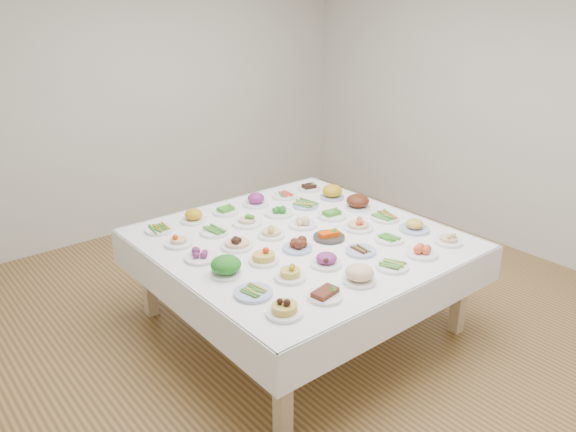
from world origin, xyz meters
TOP-DOWN VIEW (x-y plane):
  - room_envelope at (0.00, 0.00)m, footprint 5.02×5.02m
  - display_table at (-0.14, -0.16)m, footprint 2.13×2.13m
  - dish_0 at (-0.92, -0.93)m, footprint 0.22×0.22m
  - dish_1 at (-0.61, -0.94)m, footprint 0.22×0.22m
  - dish_2 at (-0.31, -0.93)m, footprint 0.23×0.23m
  - dish_3 at (0.01, -0.94)m, footprint 0.22×0.22m
  - dish_4 at (0.33, -0.94)m, footprint 0.23×0.23m
  - dish_5 at (0.64, -0.93)m, footprint 0.21×0.21m
  - dish_6 at (-0.93, -0.64)m, footprint 0.24×0.24m
  - dish_7 at (-0.62, -0.62)m, footprint 0.21×0.21m
  - dish_8 at (-0.31, -0.62)m, footprint 0.21×0.21m
  - dish_9 at (0.02, -0.64)m, footprint 0.22×0.22m
  - dish_10 at (0.33, -0.63)m, footprint 0.21×0.21m
  - dish_11 at (0.63, -0.62)m, footprint 0.23×0.23m
  - dish_12 at (-0.92, -0.31)m, footprint 0.23×0.23m
  - dish_13 at (-0.61, -0.32)m, footprint 0.20×0.20m
  - dish_14 at (-0.30, -0.31)m, footprint 0.21×0.21m
  - dish_15 at (0.01, -0.31)m, footprint 0.24×0.24m
  - dish_16 at (0.32, -0.32)m, footprint 0.23×0.23m
  - dish_17 at (0.63, -0.32)m, footprint 0.23×0.23m
  - dish_18 at (-0.92, -0.00)m, footprint 0.23×0.23m
  - dish_19 at (-0.62, 0.00)m, footprint 0.26×0.26m
  - dish_20 at (-0.30, -0.00)m, footprint 0.21×0.21m
  - dish_21 at (0.01, 0.00)m, footprint 0.22×0.22m
  - dish_22 at (0.32, -0.01)m, footprint 0.23×0.23m
  - dish_23 at (0.63, -0.00)m, footprint 0.24×0.24m
  - dish_24 at (-0.93, 0.31)m, footprint 0.21×0.21m
  - dish_25 at (-0.61, 0.32)m, footprint 0.23×0.22m
  - dish_26 at (-0.31, 0.31)m, footprint 0.24×0.24m
  - dish_27 at (0.02, 0.31)m, footprint 0.23×0.23m
  - dish_28 at (0.32, 0.32)m, footprint 0.24×0.22m
  - dish_29 at (0.64, 0.32)m, footprint 0.21×0.21m
  - dish_30 at (-0.92, 0.63)m, footprint 0.22×0.22m
  - dish_31 at (-0.61, 0.63)m, footprint 0.20×0.20m
  - dish_32 at (-0.31, 0.62)m, footprint 0.21×0.21m
  - dish_33 at (0.00, 0.62)m, footprint 0.23×0.23m
  - dish_34 at (0.33, 0.62)m, footprint 0.23×0.23m
  - dish_35 at (0.63, 0.63)m, footprint 0.21×0.21m

SIDE VIEW (x-z plane):
  - display_table at x=-0.14m, z-range 0.31..1.06m
  - dish_10 at x=0.33m, z-range 0.74..0.79m
  - dish_6 at x=-0.93m, z-range 0.74..0.80m
  - dish_9 at x=0.02m, z-range 0.75..0.79m
  - dish_34 at x=0.33m, z-range 0.75..0.80m
  - dish_3 at x=0.01m, z-range 0.75..0.80m
  - dish_30 at x=-0.92m, z-range 0.75..0.80m
  - dish_17 at x=0.63m, z-range 0.75..0.80m
  - dish_25 at x=-0.61m, z-range 0.75..0.80m
  - dish_28 at x=0.32m, z-range 0.75..0.80m
  - dish_35 at x=0.63m, z-range 0.74..0.82m
  - dish_32 at x=-0.31m, z-range 0.74..0.83m
  - dish_22 at x=0.32m, z-range 0.74..0.83m
  - dish_27 at x=0.02m, z-range 0.74..0.83m
  - dish_18 at x=-0.92m, z-range 0.74..0.83m
  - dish_15 at x=0.01m, z-range 0.74..0.84m
  - dish_21 at x=0.01m, z-range 0.74..0.83m
  - dish_1 at x=-0.61m, z-range 0.74..0.84m
  - dish_5 at x=0.64m, z-range 0.74..0.84m
  - dish_14 at x=-0.30m, z-range 0.75..0.84m
  - dish_24 at x=-0.93m, z-range 0.74..0.85m
  - dish_31 at x=-0.61m, z-range 0.74..0.85m
  - dish_4 at x=0.33m, z-range 0.74..0.85m
  - dish_7 at x=-0.62m, z-range 0.74..0.85m
  - dish_0 at x=-0.92m, z-range 0.74..0.86m
  - dish_26 at x=-0.31m, z-range 0.74..0.86m
  - dish_13 at x=-0.61m, z-range 0.74..0.86m
  - dish_33 at x=0.00m, z-range 0.74..0.87m
  - dish_8 at x=-0.31m, z-range 0.75..0.86m
  - dish_11 at x=0.63m, z-range 0.74..0.87m
  - dish_16 at x=0.32m, z-range 0.75..0.87m
  - dish_20 at x=-0.30m, z-range 0.75..0.87m
  - dish_29 at x=0.64m, z-range 0.75..0.87m
  - dish_12 at x=-0.92m, z-range 0.75..0.88m
  - dish_19 at x=-0.62m, z-range 0.75..0.89m
  - dish_2 at x=-0.31m, z-range 0.75..0.89m
  - dish_23 at x=0.63m, z-range 0.75..0.89m
  - room_envelope at x=0.00m, z-range 0.43..3.24m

